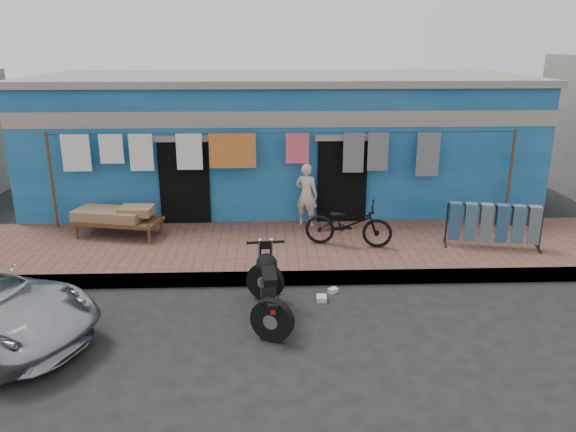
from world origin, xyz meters
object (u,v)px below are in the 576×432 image
Objects in this scene: motorcycle at (268,286)px; charpoy at (119,222)px; jeans_rack at (493,225)px; bicycle at (349,219)px; seated_person at (306,195)px.

motorcycle is 4.56m from charpoy.
charpoy is 7.62m from jeans_rack.
jeans_rack is (4.45, 2.39, 0.14)m from motorcycle.
charpoy is at bearing 172.83° from jeans_rack.
bicycle is 0.88× the size of charpoy.
seated_person is 0.81× the size of bicycle.
charpoy is at bearing 93.94° from bicycle.
bicycle is 4.78m from charpoy.
bicycle reaches higher than motorcycle.
motorcycle is (-0.85, -3.90, -0.39)m from seated_person.
bicycle is at bearing -9.14° from charpoy.
seated_person reaches higher than motorcycle.
seated_person is 0.73× the size of jeans_rack.
seated_person reaches higher than jeans_rack.
seated_person reaches higher than bicycle.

